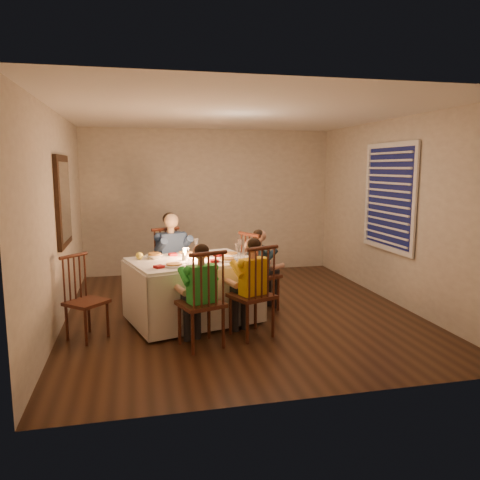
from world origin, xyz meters
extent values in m
plane|color=black|center=(0.00, 0.00, 0.00)|extent=(5.00, 5.00, 0.00)
cube|color=beige|center=(-2.25, 0.00, 1.30)|extent=(0.02, 5.00, 2.60)
cube|color=beige|center=(2.25, 0.00, 1.30)|extent=(0.02, 5.00, 2.60)
cube|color=beige|center=(0.00, 2.50, 1.30)|extent=(4.50, 0.02, 2.60)
plane|color=white|center=(0.00, 0.00, 2.60)|extent=(5.00, 5.00, 0.00)
cube|color=silver|center=(-0.66, -0.27, 0.77)|extent=(1.70, 1.41, 0.04)
cube|color=silver|center=(-0.80, 0.25, 0.39)|extent=(1.46, 0.43, 0.73)
cube|color=silver|center=(-0.51, -0.78, 0.39)|extent=(1.46, 0.43, 0.73)
cube|color=silver|center=(0.06, -0.07, 0.39)|extent=(0.31, 1.06, 0.73)
cube|color=silver|center=(-1.38, -0.47, 0.39)|extent=(0.31, 1.06, 0.73)
cylinder|color=white|center=(-0.70, 0.09, 0.80)|extent=(0.32, 0.32, 0.02)
cylinder|color=white|center=(-0.91, -0.63, 0.80)|extent=(0.32, 0.32, 0.02)
cylinder|color=white|center=(-0.25, -0.44, 0.80)|extent=(0.32, 0.32, 0.02)
cylinder|color=white|center=(-0.14, -0.09, 0.80)|extent=(0.32, 0.32, 0.02)
cylinder|color=silver|center=(-0.76, -0.30, 0.84)|extent=(0.06, 0.06, 0.10)
cylinder|color=silver|center=(-0.55, -0.24, 0.84)|extent=(0.06, 0.06, 0.10)
sphere|color=#FFE643|center=(-1.30, -0.12, 0.83)|extent=(0.09, 0.09, 0.09)
sphere|color=orange|center=(-0.45, -0.16, 0.83)|extent=(0.08, 0.08, 0.08)
imported|color=white|center=(-1.11, -0.10, 0.81)|extent=(0.28, 0.28, 0.05)
cube|color=black|center=(-2.22, 0.30, 1.50)|extent=(0.05, 0.95, 1.15)
cube|color=white|center=(-2.19, 0.30, 1.50)|extent=(0.01, 0.78, 0.98)
cube|color=#0C0F33|center=(2.23, 0.10, 1.50)|extent=(0.01, 1.20, 1.40)
cube|color=white|center=(2.21, 0.10, 1.50)|extent=(0.03, 1.34, 1.54)
camera|label=1|loc=(-1.33, -5.96, 1.92)|focal=35.00mm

